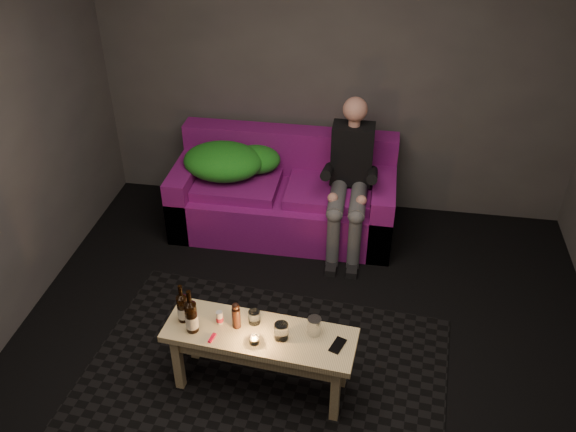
# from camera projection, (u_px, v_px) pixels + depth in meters

# --- Properties ---
(floor) EXTENTS (4.50, 4.50, 0.00)m
(floor) POSITION_uv_depth(u_px,v_px,m) (295.00, 394.00, 3.79)
(floor) COLOR black
(floor) RESTS_ON ground
(room) EXTENTS (4.50, 4.50, 4.50)m
(room) POSITION_uv_depth(u_px,v_px,m) (310.00, 121.00, 3.25)
(room) COLOR silver
(room) RESTS_ON ground
(rug) EXTENTS (2.41, 1.85, 0.01)m
(rug) POSITION_uv_depth(u_px,v_px,m) (263.00, 379.00, 3.88)
(rug) COLOR black
(rug) RESTS_ON floor
(sofa) EXTENTS (1.82, 0.82, 0.78)m
(sofa) POSITION_uv_depth(u_px,v_px,m) (285.00, 196.00, 5.16)
(sofa) COLOR #821179
(sofa) RESTS_ON floor
(green_blanket) EXTENTS (0.80, 0.55, 0.27)m
(green_blanket) POSITION_uv_depth(u_px,v_px,m) (229.00, 161.00, 5.05)
(green_blanket) COLOR #1A9128
(green_blanket) RESTS_ON sofa
(person) EXTENTS (0.33, 0.76, 1.22)m
(person) POSITION_uv_depth(u_px,v_px,m) (350.00, 175.00, 4.77)
(person) COLOR black
(person) RESTS_ON sofa
(coffee_table) EXTENTS (1.17, 0.46, 0.47)m
(coffee_table) POSITION_uv_depth(u_px,v_px,m) (260.00, 343.00, 3.63)
(coffee_table) COLOR tan
(coffee_table) RESTS_ON rug
(beer_bottle_a) EXTENTS (0.07, 0.07, 0.27)m
(beer_bottle_a) POSITION_uv_depth(u_px,v_px,m) (183.00, 308.00, 3.62)
(beer_bottle_a) COLOR black
(beer_bottle_a) RESTS_ON coffee_table
(beer_bottle_b) EXTENTS (0.08, 0.08, 0.30)m
(beer_bottle_b) POSITION_uv_depth(u_px,v_px,m) (191.00, 316.00, 3.54)
(beer_bottle_b) COLOR black
(beer_bottle_b) RESTS_ON coffee_table
(salt_shaker) EXTENTS (0.05, 0.05, 0.09)m
(salt_shaker) POSITION_uv_depth(u_px,v_px,m) (220.00, 317.00, 3.63)
(salt_shaker) COLOR silver
(salt_shaker) RESTS_ON coffee_table
(pepper_mill) EXTENTS (0.06, 0.06, 0.14)m
(pepper_mill) POSITION_uv_depth(u_px,v_px,m) (236.00, 318.00, 3.59)
(pepper_mill) COLOR black
(pepper_mill) RESTS_ON coffee_table
(tumbler_back) EXTENTS (0.08, 0.08, 0.08)m
(tumbler_back) POSITION_uv_depth(u_px,v_px,m) (254.00, 317.00, 3.63)
(tumbler_back) COLOR white
(tumbler_back) RESTS_ON coffee_table
(tealight) EXTENTS (0.06, 0.06, 0.04)m
(tealight) POSITION_uv_depth(u_px,v_px,m) (254.00, 340.00, 3.50)
(tealight) COLOR white
(tealight) RESTS_ON coffee_table
(tumbler_front) EXTENTS (0.10, 0.10, 0.10)m
(tumbler_front) POSITION_uv_depth(u_px,v_px,m) (281.00, 331.00, 3.52)
(tumbler_front) COLOR white
(tumbler_front) RESTS_ON coffee_table
(steel_cup) EXTENTS (0.11, 0.11, 0.11)m
(steel_cup) POSITION_uv_depth(u_px,v_px,m) (314.00, 326.00, 3.55)
(steel_cup) COLOR #BABDC1
(steel_cup) RESTS_ON coffee_table
(smartphone) EXTENTS (0.10, 0.14, 0.01)m
(smartphone) POSITION_uv_depth(u_px,v_px,m) (338.00, 345.00, 3.49)
(smartphone) COLOR black
(smartphone) RESTS_ON coffee_table
(red_lighter) EXTENTS (0.03, 0.08, 0.01)m
(red_lighter) POSITION_uv_depth(u_px,v_px,m) (212.00, 338.00, 3.54)
(red_lighter) COLOR red
(red_lighter) RESTS_ON coffee_table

